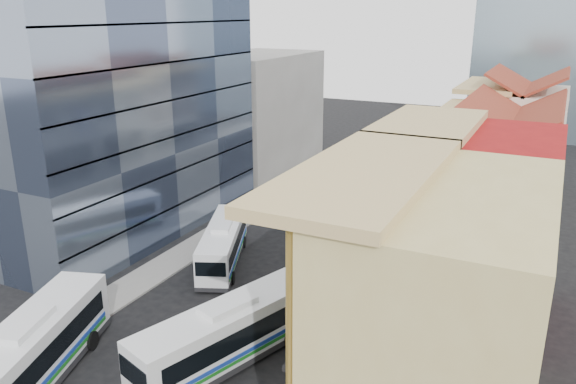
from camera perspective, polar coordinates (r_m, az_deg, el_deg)
The scene contains 12 objects.
sidewalk_right at distance 44.88m, azimuth 12.19°, elevation -7.31°, with size 3.00×90.00×0.15m, color slate.
sidewalk_left at distance 51.09m, azimuth -6.60°, elevation -3.80°, with size 3.00×90.00×0.15m, color slate.
shophouse_tan at distance 26.38m, azimuth 15.38°, elevation -12.16°, with size 8.00×14.00×12.00m, color tan.
shophouse_red at distance 37.21m, azimuth 19.06°, elevation -3.42°, with size 8.00×10.00×12.00m, color maroon.
shophouse_cream_near at distance 46.48m, azimuth 20.55°, elevation -0.65°, with size 8.00×9.00×10.00m, color silver.
shophouse_cream_mid at distance 55.11m, azimuth 21.61°, elevation 2.05°, with size 8.00×9.00×10.00m, color silver.
shophouse_cream_far at distance 65.20m, azimuth 22.55°, elevation 4.72°, with size 8.00×12.00×11.00m, color silver.
office_tower at distance 50.54m, azimuth -17.49°, elevation 12.72°, with size 12.00×26.00×30.00m, color #3B465E.
office_block_far at distance 69.50m, azimuth -3.15°, elevation 8.09°, with size 10.00×18.00×14.00m, color gray.
bus_left_near at distance 33.00m, azimuth -24.85°, elevation -14.75°, with size 2.96×12.63×4.05m, color silver, non-canonical shape.
bus_left_far at distance 44.06m, azimuth -6.62°, elevation -5.20°, with size 2.47×10.53×3.38m, color silver, non-canonical shape.
bus_right at distance 32.28m, azimuth -6.05°, elevation -13.98°, with size 2.80×11.96×3.84m, color silver, non-canonical shape.
Camera 1 is at (17.53, -17.69, 18.98)m, focal length 35.00 mm.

